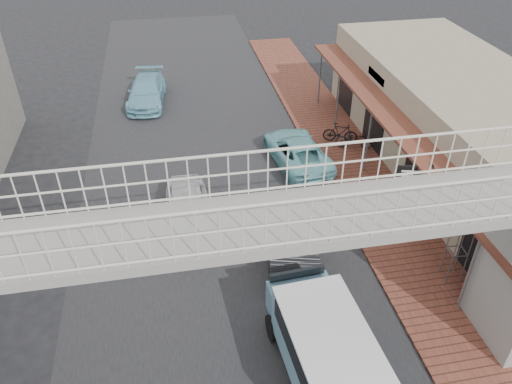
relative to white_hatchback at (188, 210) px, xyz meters
name	(u,v)px	position (x,y,z in m)	size (l,w,h in m)	color
ground	(221,272)	(0.86, -2.69, -0.69)	(120.00, 120.00, 0.00)	black
road_strip	(221,272)	(0.86, -2.69, -0.69)	(10.00, 60.00, 0.01)	black
sidewalk	(372,198)	(7.36, 0.31, -0.64)	(3.00, 40.00, 0.10)	brown
shophouse_row	(473,133)	(11.83, 1.31, 1.32)	(7.20, 18.00, 4.00)	gray
footbridge	(238,292)	(0.86, -6.69, 2.49)	(16.40, 2.40, 6.34)	gray
white_hatchback	(188,210)	(0.00, 0.00, 0.00)	(1.63, 4.06, 1.38)	silver
dark_sedan	(289,233)	(3.34, -2.04, 0.07)	(1.62, 4.64, 1.53)	black
angkot_curb	(297,151)	(5.06, 3.57, -0.06)	(2.09, 4.52, 1.26)	#69B0B7
angkot_far	(147,91)	(-1.39, 11.23, -0.03)	(1.85, 4.56, 1.32)	#70B0C2
angkot_van	(325,345)	(2.97, -7.18, 0.66)	(2.25, 4.47, 2.14)	black
motorcycle_near	(355,139)	(7.98, 4.21, -0.14)	(0.61, 1.74, 0.91)	black
motorcycle_far	(340,133)	(7.51, 4.86, -0.10)	(0.46, 1.63, 0.98)	black
street_clock	(466,224)	(8.18, -4.41, 1.63)	(0.67, 0.55, 2.68)	#59595B
arrow_sign	(434,178)	(8.29, -2.13, 1.78)	(1.77, 1.16, 2.93)	#59595B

